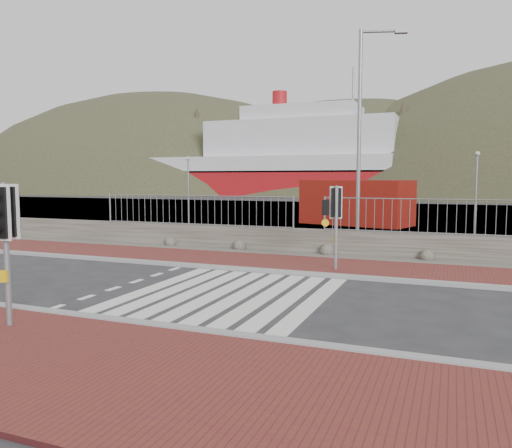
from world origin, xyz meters
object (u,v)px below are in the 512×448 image
at_px(ferry, 264,163).
at_px(traffic_signal_near, 5,224).
at_px(shipping_container, 356,202).
at_px(traffic_signal_far, 335,210).
at_px(streetlight, 363,129).

xyz_separation_m(ferry, traffic_signal_near, (22.01, -71.92, -3.40)).
bearing_deg(shipping_container, traffic_signal_far, -64.68).
xyz_separation_m(traffic_signal_far, streetlight, (0.06, 4.25, 2.77)).
bearing_deg(streetlight, traffic_signal_near, -126.75).
bearing_deg(streetlight, shipping_container, 84.46).
xyz_separation_m(traffic_signal_near, shipping_container, (2.11, 23.71, -0.61)).
distance_m(traffic_signal_far, shipping_container, 15.96).
bearing_deg(traffic_signal_near, streetlight, 54.57).
bearing_deg(traffic_signal_far, streetlight, -110.14).
bearing_deg(ferry, traffic_signal_near, -72.98).
xyz_separation_m(ferry, shipping_container, (24.12, -48.21, -4.01)).
height_order(ferry, traffic_signal_near, ferry).
xyz_separation_m(traffic_signal_near, streetlight, (4.41, 12.16, 2.68)).
height_order(traffic_signal_far, shipping_container, shipping_container).
relative_size(streetlight, shipping_container, 1.27).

